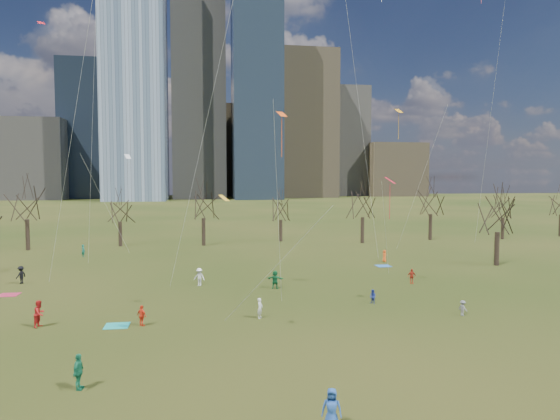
{
  "coord_description": "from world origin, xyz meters",
  "views": [
    {
      "loc": [
        -7.22,
        -33.88,
        10.07
      ],
      "look_at": [
        0.0,
        12.0,
        7.0
      ],
      "focal_mm": 32.0,
      "sensor_mm": 36.0,
      "label": 1
    }
  ],
  "objects": [
    {
      "name": "person_2",
      "position": [
        -18.08,
        1.17,
        0.91
      ],
      "size": [
        0.93,
        1.05,
        1.81
      ],
      "primitive_type": "imported",
      "rotation": [
        0.0,
        0.0,
        1.25
      ],
      "color": "red",
      "rests_on": "ground"
    },
    {
      "name": "person_8",
      "position": [
        6.15,
        3.56,
        0.57
      ],
      "size": [
        0.66,
        0.7,
        1.14
      ],
      "primitive_type": "imported",
      "rotation": [
        0.0,
        0.0,
        5.25
      ],
      "color": "#233598",
      "rests_on": "ground"
    },
    {
      "name": "person_4",
      "position": [
        -11.31,
        0.33,
        0.71
      ],
      "size": [
        0.85,
        0.81,
        1.42
      ],
      "primitive_type": "imported",
      "rotation": [
        0.0,
        0.0,
        2.41
      ],
      "color": "#F53A1B",
      "rests_on": "ground"
    },
    {
      "name": "kites_airborne",
      "position": [
        4.27,
        12.19,
        14.42
      ],
      "size": [
        49.62,
        40.5,
        33.98
      ],
      "color": "#EB5013",
      "rests_on": "ground"
    },
    {
      "name": "person_13",
      "position": [
        -22.1,
        31.74,
        0.78
      ],
      "size": [
        0.65,
        0.67,
        1.56
      ],
      "primitive_type": "imported",
      "rotation": [
        0.0,
        0.0,
        2.29
      ],
      "color": "#186F5A",
      "rests_on": "ground"
    },
    {
      "name": "person_9",
      "position": [
        -7.51,
        12.47,
        0.82
      ],
      "size": [
        1.22,
        1.01,
        1.64
      ],
      "primitive_type": "imported",
      "rotation": [
        0.0,
        0.0,
        5.83
      ],
      "color": "white",
      "rests_on": "ground"
    },
    {
      "name": "blanket_navy",
      "position": [
        13.05,
        19.56,
        0.01
      ],
      "size": [
        1.6,
        1.5,
        0.03
      ],
      "primitive_type": "cube",
      "color": "blue",
      "rests_on": "ground"
    },
    {
      "name": "blanket_crimson",
      "position": [
        -23.61,
        11.25,
        0.01
      ],
      "size": [
        1.6,
        1.5,
        0.03
      ],
      "primitive_type": "cube",
      "color": "#B12344",
      "rests_on": "ground"
    },
    {
      "name": "ground",
      "position": [
        0.0,
        0.0,
        0.0
      ],
      "size": [
        500.0,
        500.0,
        0.0
      ],
      "primitive_type": "plane",
      "color": "black",
      "rests_on": "ground"
    },
    {
      "name": "person_10",
      "position": [
        12.35,
        10.26,
        0.7
      ],
      "size": [
        0.83,
        0.36,
        1.41
      ],
      "primitive_type": "imported",
      "rotation": [
        0.0,
        0.0,
        0.03
      ],
      "color": "red",
      "rests_on": "ground"
    },
    {
      "name": "bare_tree_row",
      "position": [
        -0.09,
        37.22,
        6.12
      ],
      "size": [
        113.04,
        29.8,
        9.5
      ],
      "color": "black",
      "rests_on": "ground"
    },
    {
      "name": "person_12",
      "position": [
        14.21,
        22.28,
        0.71
      ],
      "size": [
        0.61,
        0.78,
        1.41
      ],
      "primitive_type": "imported",
      "rotation": [
        0.0,
        0.0,
        1.31
      ],
      "color": "#FF5F1C",
      "rests_on": "ground"
    },
    {
      "name": "person_1",
      "position": [
        -3.19,
        0.97,
        0.72
      ],
      "size": [
        0.56,
        0.63,
        1.45
      ],
      "primitive_type": "imported",
      "rotation": [
        0.0,
        0.0,
        1.07
      ],
      "color": "white",
      "rests_on": "ground"
    },
    {
      "name": "person_16",
      "position": [
        -13.07,
        -9.64,
        0.86
      ],
      "size": [
        0.58,
        1.07,
        1.73
      ],
      "primitive_type": "imported",
      "rotation": [
        0.0,
        0.0,
        1.41
      ],
      "color": "#19724C",
      "rests_on": "ground"
    },
    {
      "name": "person_0",
      "position": [
        -2.17,
        -15.1,
        0.83
      ],
      "size": [
        0.93,
        0.74,
        1.66
      ],
      "primitive_type": "imported",
      "rotation": [
        0.0,
        0.0,
        6.0
      ],
      "color": "#244F9F",
      "rests_on": "ground"
    },
    {
      "name": "person_3",
      "position": [
        11.46,
        -0.72,
        0.57
      ],
      "size": [
        0.64,
        0.83,
        1.14
      ],
      "primitive_type": "imported",
      "rotation": [
        0.0,
        0.0,
        1.9
      ],
      "color": "slate",
      "rests_on": "ground"
    },
    {
      "name": "person_5",
      "position": [
        -0.75,
        10.14,
        0.83
      ],
      "size": [
        1.62,
        0.97,
        1.67
      ],
      "primitive_type": "imported",
      "rotation": [
        0.0,
        0.0,
        2.81
      ],
      "color": "#186E3C",
      "rests_on": "ground"
    },
    {
      "name": "downtown_skyline",
      "position": [
        -2.43,
        210.64,
        39.01
      ],
      "size": [
        212.5,
        78.0,
        118.0
      ],
      "color": "slate",
      "rests_on": "ground"
    },
    {
      "name": "person_15",
      "position": [
        -24.18,
        15.92,
        0.85
      ],
      "size": [
        1.03,
        1.26,
        1.69
      ],
      "primitive_type": "imported",
      "rotation": [
        0.0,
        0.0,
        4.28
      ],
      "color": "black",
      "rests_on": "ground"
    },
    {
      "name": "blanket_teal",
      "position": [
        -12.99,
        0.6,
        0.01
      ],
      "size": [
        1.6,
        1.5,
        0.03
      ],
      "primitive_type": "cube",
      "color": "teal",
      "rests_on": "ground"
    }
  ]
}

